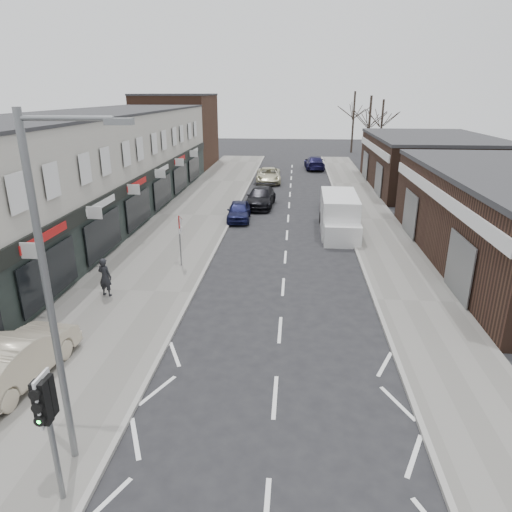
% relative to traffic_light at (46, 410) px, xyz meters
% --- Properties ---
extents(ground, '(160.00, 160.00, 0.00)m').
position_rel_traffic_light_xyz_m(ground, '(4.40, 2.02, -2.41)').
color(ground, black).
rests_on(ground, ground).
extents(pavement_left, '(5.50, 64.00, 0.12)m').
position_rel_traffic_light_xyz_m(pavement_left, '(-2.35, 24.02, -2.35)').
color(pavement_left, slate).
rests_on(pavement_left, ground).
extents(pavement_right, '(3.50, 64.00, 0.12)m').
position_rel_traffic_light_xyz_m(pavement_right, '(10.15, 24.02, -2.35)').
color(pavement_right, slate).
rests_on(pavement_right, ground).
extents(shop_terrace_left, '(8.00, 41.00, 7.10)m').
position_rel_traffic_light_xyz_m(shop_terrace_left, '(-9.10, 21.52, 1.14)').
color(shop_terrace_left, '#B9B4A9').
rests_on(shop_terrace_left, ground).
extents(brick_block_far, '(8.00, 10.00, 8.00)m').
position_rel_traffic_light_xyz_m(brick_block_far, '(-9.10, 47.02, 1.59)').
color(brick_block_far, '#492C1F').
rests_on(brick_block_far, ground).
extents(right_unit_far, '(10.00, 16.00, 4.50)m').
position_rel_traffic_light_xyz_m(right_unit_far, '(16.90, 36.02, -0.16)').
color(right_unit_far, '#342017').
rests_on(right_unit_far, ground).
extents(tree_far_a, '(3.60, 3.60, 8.00)m').
position_rel_traffic_light_xyz_m(tree_far_a, '(13.40, 50.02, -2.41)').
color(tree_far_a, '#382D26').
rests_on(tree_far_a, ground).
extents(tree_far_b, '(3.60, 3.60, 7.50)m').
position_rel_traffic_light_xyz_m(tree_far_b, '(15.90, 56.02, -2.41)').
color(tree_far_b, '#382D26').
rests_on(tree_far_b, ground).
extents(tree_far_c, '(3.60, 3.60, 8.50)m').
position_rel_traffic_light_xyz_m(tree_far_c, '(12.90, 62.02, -2.41)').
color(tree_far_c, '#382D26').
rests_on(tree_far_c, ground).
extents(traffic_light, '(0.28, 0.60, 3.10)m').
position_rel_traffic_light_xyz_m(traffic_light, '(0.00, 0.00, 0.00)').
color(traffic_light, slate).
rests_on(traffic_light, pavement_left).
extents(street_lamp, '(2.23, 0.22, 8.00)m').
position_rel_traffic_light_xyz_m(street_lamp, '(-0.13, 1.22, 2.20)').
color(street_lamp, slate).
rests_on(street_lamp, pavement_left).
extents(warning_sign, '(0.12, 0.80, 2.70)m').
position_rel_traffic_light_xyz_m(warning_sign, '(-0.76, 14.02, -0.21)').
color(warning_sign, slate).
rests_on(warning_sign, pavement_left).
extents(white_van, '(2.24, 6.14, 2.38)m').
position_rel_traffic_light_xyz_m(white_van, '(7.61, 20.90, -1.29)').
color(white_van, white).
rests_on(white_van, ground).
extents(sedan_on_pavement, '(2.02, 4.66, 1.49)m').
position_rel_traffic_light_xyz_m(sedan_on_pavement, '(-3.36, 4.03, -1.55)').
color(sedan_on_pavement, beige).
rests_on(sedan_on_pavement, pavement_left).
extents(pedestrian, '(0.70, 0.55, 1.69)m').
position_rel_traffic_light_xyz_m(pedestrian, '(-3.13, 10.19, -1.45)').
color(pedestrian, black).
rests_on(pedestrian, pavement_left).
extents(parked_car_left_a, '(1.76, 3.89, 1.30)m').
position_rel_traffic_light_xyz_m(parked_car_left_a, '(1.00, 23.30, -1.77)').
color(parked_car_left_a, '#121439').
rests_on(parked_car_left_a, ground).
extents(parked_car_left_b, '(2.31, 5.10, 1.45)m').
position_rel_traffic_light_xyz_m(parked_car_left_b, '(2.19, 27.38, -1.69)').
color(parked_car_left_b, black).
rests_on(parked_car_left_b, ground).
extents(parked_car_left_c, '(2.60, 5.19, 1.41)m').
position_rel_traffic_light_xyz_m(parked_car_left_c, '(2.20, 37.38, -1.71)').
color(parked_car_left_c, '#BFBA99').
rests_on(parked_car_left_c, ground).
extents(parked_car_right_a, '(2.09, 4.81, 1.54)m').
position_rel_traffic_light_xyz_m(parked_car_right_a, '(7.90, 22.64, -1.64)').
color(parked_car_right_a, silver).
rests_on(parked_car_right_a, ground).
extents(parked_car_right_b, '(1.81, 3.93, 1.31)m').
position_rel_traffic_light_xyz_m(parked_car_right_b, '(7.55, 27.22, -1.76)').
color(parked_car_right_b, black).
rests_on(parked_car_right_b, ground).
extents(parked_car_right_c, '(2.35, 5.21, 1.48)m').
position_rel_traffic_light_xyz_m(parked_car_right_c, '(6.96, 46.02, -1.67)').
color(parked_car_right_c, '#14123A').
rests_on(parked_car_right_c, ground).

